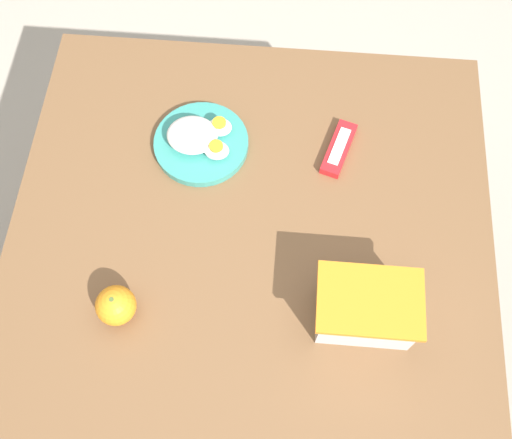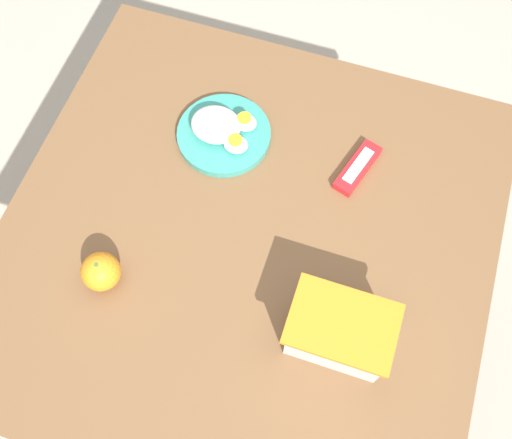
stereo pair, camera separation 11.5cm
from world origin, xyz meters
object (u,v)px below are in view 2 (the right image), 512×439
object	(u,v)px
food_container	(339,332)
candy_bar	(358,168)
orange_fruit	(101,272)
rice_plate	(223,131)

from	to	relation	value
food_container	candy_bar	xyz separation A→B (m)	(0.05, -0.35, -0.04)
orange_fruit	rice_plate	world-z (taller)	orange_fruit
food_container	orange_fruit	size ratio (longest dim) A/B	2.48
food_container	candy_bar	world-z (taller)	food_container
candy_bar	food_container	bearing A→B (deg)	98.23
rice_plate	candy_bar	xyz separation A→B (m)	(-0.29, -0.01, -0.01)
food_container	orange_fruit	world-z (taller)	food_container
orange_fruit	candy_bar	size ratio (longest dim) A/B	0.54
rice_plate	candy_bar	distance (m)	0.29
food_container	rice_plate	world-z (taller)	food_container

